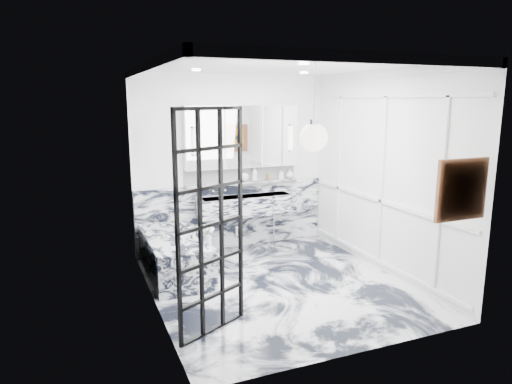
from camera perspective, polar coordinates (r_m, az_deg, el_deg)
name	(u,v)px	position (r m, az deg, el deg)	size (l,w,h in m)	color
floor	(278,284)	(6.16, 2.77, -11.47)	(3.60, 3.60, 0.00)	silver
ceiling	(280,66)	(5.69, 3.05, 15.50)	(3.60, 3.60, 0.00)	white
wall_back	(232,163)	(7.41, -3.00, 3.70)	(3.60, 3.60, 0.00)	white
wall_front	(363,212)	(4.23, 13.27, -2.48)	(3.60, 3.60, 0.00)	white
wall_left	(151,190)	(5.29, -12.99, 0.30)	(3.60, 3.60, 0.00)	white
wall_right	(383,173)	(6.59, 15.63, 2.32)	(3.60, 3.60, 0.00)	white
marble_clad_back	(233,215)	(7.55, -2.87, -2.92)	(3.18, 0.05, 1.05)	silver
marble_clad_left	(153,195)	(5.31, -12.80, -0.32)	(0.02, 3.56, 2.68)	silver
panel_molding	(382,180)	(6.59, 15.45, 1.46)	(0.03, 3.40, 2.30)	white
soap_bottle_a	(255,174)	(7.48, -0.19, 2.29)	(0.09, 0.09, 0.23)	#8C5919
soap_bottle_b	(281,174)	(7.67, 3.12, 2.24)	(0.07, 0.08, 0.16)	#4C4C51
soap_bottle_c	(290,174)	(7.74, 4.25, 2.30)	(0.13, 0.13, 0.16)	silver
face_pot	(244,177)	(7.42, -1.45, 1.89)	(0.13, 0.13, 0.13)	white
amber_bottle	(268,177)	(7.58, 1.55, 1.90)	(0.04, 0.04, 0.10)	#8C5919
flower_vase	(209,240)	(5.98, -5.92, -5.98)	(0.08, 0.08, 0.12)	silver
crittall_door	(211,225)	(4.64, -5.63, -4.09)	(0.88, 0.04, 2.32)	black
artwork	(462,190)	(5.02, 24.33, 0.28)	(0.53, 0.05, 0.53)	#BD7013
pendant_light	(314,138)	(4.34, 7.20, 6.76)	(0.27, 0.27, 0.27)	white
trough_sink	(246,205)	(7.35, -1.21, -1.66)	(1.60, 0.45, 0.30)	silver
ledge	(243,183)	(7.44, -1.68, 1.16)	(1.90, 0.14, 0.04)	silver
subway_tile	(241,174)	(7.47, -1.85, 2.26)	(1.90, 0.03, 0.23)	white
mirror_cabinet	(242,137)	(7.34, -1.73, 6.94)	(1.90, 0.16, 1.00)	white
sconce_left	(194,141)	(7.01, -7.78, 6.30)	(0.07, 0.07, 0.40)	white
sconce_right	(291,138)	(7.59, 4.38, 6.75)	(0.07, 0.07, 0.40)	white
bathtub	(175,255)	(6.51, -10.12, -7.76)	(0.75, 1.65, 0.55)	silver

